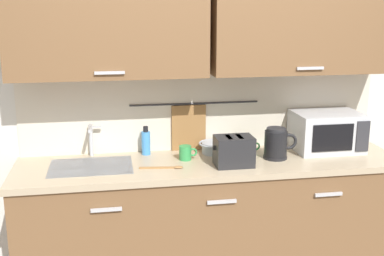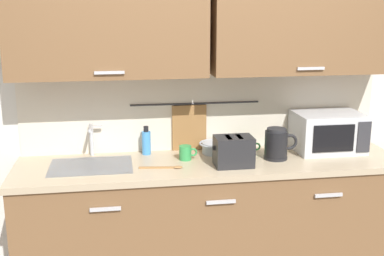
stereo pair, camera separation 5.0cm
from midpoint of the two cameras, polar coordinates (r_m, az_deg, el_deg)
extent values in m
cube|color=brown|center=(3.39, 2.61, -11.45)|extent=(2.50, 0.60, 0.86)
cube|color=#B7B7BC|center=(2.91, -9.59, -9.33)|extent=(0.18, 0.02, 0.02)
cube|color=#B7B7BC|center=(2.98, 3.89, -8.61)|extent=(0.18, 0.02, 0.02)
cube|color=#B7B7BC|center=(3.20, 16.10, -7.55)|extent=(0.18, 0.02, 0.02)
cube|color=tan|center=(3.22, 2.70, -4.19)|extent=(2.53, 0.63, 0.04)
cube|color=#9EA0A5|center=(3.19, -11.23, -5.12)|extent=(0.52, 0.38, 0.09)
cube|color=silver|center=(3.44, 1.66, 3.38)|extent=(3.70, 0.06, 2.50)
cube|color=beige|center=(3.42, 1.76, 2.04)|extent=(2.50, 0.01, 0.55)
cube|color=brown|center=(3.13, -9.37, 12.28)|extent=(1.23, 0.33, 0.70)
cube|color=#B7B7BC|center=(2.98, -9.14, 6.41)|extent=(0.18, 0.01, 0.02)
cube|color=brown|center=(3.37, 13.29, 12.22)|extent=(1.23, 0.33, 0.70)
cube|color=#B7B7BC|center=(3.23, 14.15, 6.76)|extent=(0.18, 0.01, 0.02)
cylinder|color=#333338|center=(3.39, 0.81, 2.87)|extent=(0.90, 0.01, 0.01)
cube|color=olive|center=(3.41, 0.10, -0.13)|extent=(0.24, 0.02, 0.34)
cylinder|color=#B2B5BA|center=(3.36, -11.22, -1.34)|extent=(0.03, 0.03, 0.22)
cylinder|color=#B2B5BA|center=(3.26, -11.35, -0.02)|extent=(0.02, 0.16, 0.02)
cube|color=#B2B5BA|center=(3.34, -10.61, 0.17)|extent=(0.07, 0.02, 0.01)
cube|color=silver|center=(3.54, 15.95, -0.43)|extent=(0.46, 0.34, 0.27)
cube|color=black|center=(3.37, 16.63, -1.18)|extent=(0.29, 0.01, 0.18)
cube|color=#2D2D33|center=(3.47, 19.83, -1.01)|extent=(0.09, 0.01, 0.21)
cylinder|color=black|center=(3.30, 10.14, -3.39)|extent=(0.16, 0.16, 0.02)
cylinder|color=black|center=(3.28, 10.21, -1.82)|extent=(0.15, 0.15, 0.17)
cylinder|color=#262628|center=(3.25, 10.28, -0.21)|extent=(0.13, 0.13, 0.02)
torus|color=black|center=(3.30, 11.74, -1.60)|extent=(0.11, 0.02, 0.11)
cylinder|color=#3F8CD8|center=(3.34, -4.93, -1.74)|extent=(0.06, 0.06, 0.16)
cylinder|color=black|center=(3.32, -4.96, -0.11)|extent=(0.03, 0.03, 0.04)
cylinder|color=green|center=(3.22, -0.34, -2.91)|extent=(0.08, 0.08, 0.09)
torus|color=green|center=(3.23, 0.57, -2.84)|extent=(0.06, 0.01, 0.06)
cylinder|color=#A5ADB7|center=(3.37, 3.07, -2.34)|extent=(0.17, 0.17, 0.07)
torus|color=#A5ADB7|center=(3.36, 3.08, -1.83)|extent=(0.21, 0.21, 0.01)
cube|color=#232326|center=(3.10, 5.35, -2.73)|extent=(0.24, 0.17, 0.19)
cube|color=black|center=(3.07, 4.76, -1.17)|extent=(0.03, 0.12, 0.01)
cube|color=black|center=(3.08, 6.02, -1.12)|extent=(0.03, 0.12, 0.01)
cube|color=black|center=(3.06, 3.04, -2.34)|extent=(0.02, 0.02, 0.02)
cylinder|color=green|center=(3.37, 7.13, -2.24)|extent=(0.08, 0.08, 0.09)
torus|color=green|center=(3.38, 7.98, -2.17)|extent=(0.06, 0.01, 0.06)
cube|color=#9E7042|center=(3.07, -3.71, -4.63)|extent=(0.22, 0.05, 0.01)
ellipsoid|color=#9E7042|center=(3.07, -1.18, -4.58)|extent=(0.06, 0.05, 0.01)
camera|label=1|loc=(0.03, -89.54, 0.11)|focal=45.68mm
camera|label=2|loc=(0.03, 90.46, -0.11)|focal=45.68mm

